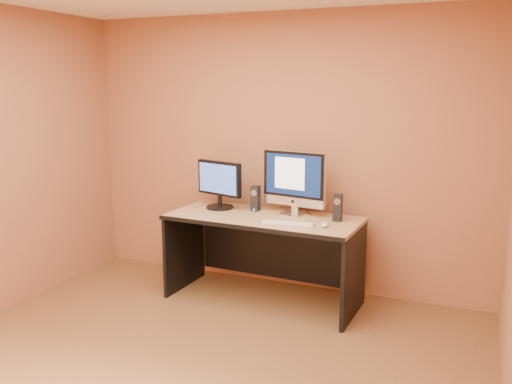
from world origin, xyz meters
TOP-DOWN VIEW (x-y plane):
  - floor at (0.00, 0.00)m, footprint 4.00×4.00m
  - walls at (0.00, 0.00)m, footprint 4.00×4.00m
  - desk at (0.01, 1.50)m, footprint 1.74×0.82m
  - imac at (0.23, 1.66)m, footprint 0.64×0.32m
  - second_monitor at (-0.48, 1.64)m, footprint 0.56×0.39m
  - speaker_left at (-0.13, 1.67)m, footprint 0.07×0.08m
  - speaker_right at (0.66, 1.60)m, footprint 0.08×0.08m
  - keyboard at (0.31, 1.31)m, footprint 0.47×0.18m
  - mouse at (0.62, 1.36)m, footprint 0.07×0.11m
  - cable_a at (0.33, 1.81)m, footprint 0.12×0.21m
  - cable_b at (0.22, 1.79)m, footprint 0.06×0.19m

SIDE VIEW (x-z plane):
  - floor at x=0.00m, z-range 0.00..0.00m
  - desk at x=0.01m, z-range 0.00..0.79m
  - cable_a at x=0.33m, z-range 0.79..0.80m
  - cable_b at x=0.22m, z-range 0.79..0.80m
  - keyboard at x=0.31m, z-range 0.79..0.81m
  - mouse at x=0.62m, z-range 0.79..0.83m
  - speaker_left at x=-0.13m, z-range 0.79..1.02m
  - speaker_right at x=0.66m, z-range 0.79..1.02m
  - second_monitor at x=-0.48m, z-range 0.79..1.24m
  - imac at x=0.23m, z-range 0.79..1.38m
  - walls at x=0.00m, z-range 0.00..2.60m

